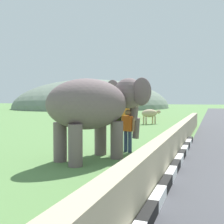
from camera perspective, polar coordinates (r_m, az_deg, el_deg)
name	(u,v)px	position (r m, az deg, el deg)	size (l,w,h in m)	color
striped_curb	(162,191)	(6.07, 10.34, -15.81)	(16.20, 0.20, 0.24)	white
barrier_parapet	(166,152)	(8.28, 11.10, -8.13)	(28.00, 0.36, 1.00)	tan
elephant	(98,105)	(9.43, -3.01, 1.45)	(3.96, 3.41, 2.85)	#6E5C5E
person_handler	(128,128)	(10.61, 3.30, -3.39)	(0.36, 0.63, 1.66)	navy
bus_orange	(119,99)	(30.29, 1.52, 2.71)	(9.59, 4.76, 3.50)	orange
cow_near	(150,114)	(22.85, 7.88, -0.32)	(1.68, 1.59, 1.23)	tan
hill_east	(95,108)	(66.66, -3.48, 0.87)	(43.40, 34.72, 13.46)	slate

